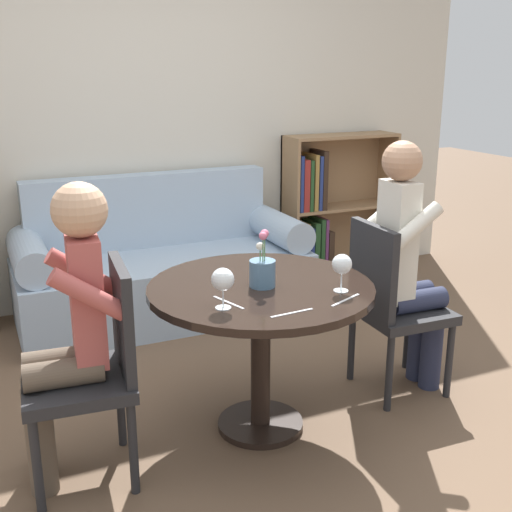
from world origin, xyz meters
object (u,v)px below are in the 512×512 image
at_px(couch, 162,270).
at_px(wine_glass_left, 223,281).
at_px(chair_left, 95,364).
at_px(flower_vase, 263,270).
at_px(bookshelf_right, 323,213).
at_px(person_left, 69,327).
at_px(chair_right, 391,301).
at_px(wine_glass_right, 342,265).
at_px(person_right, 408,265).

height_order(couch, wine_glass_left, couch).
height_order(chair_left, flower_vase, flower_vase).
distance_m(bookshelf_right, person_left, 2.91).
relative_size(chair_left, chair_right, 1.00).
xyz_separation_m(chair_left, wine_glass_left, (0.49, -0.15, 0.33)).
height_order(couch, wine_glass_right, couch).
bearing_deg(chair_right, bookshelf_right, -17.89).
height_order(person_left, flower_vase, person_left).
bearing_deg(person_right, chair_right, 88.56).
bearing_deg(wine_glass_left, wine_glass_right, -2.41).
height_order(chair_left, person_left, person_left).
xyz_separation_m(couch, wine_glass_left, (-0.25, -1.76, 0.51)).
bearing_deg(chair_left, person_left, -93.51).
bearing_deg(flower_vase, person_right, 4.41).
relative_size(wine_glass_right, flower_vase, 0.64).
bearing_deg(wine_glass_right, chair_right, 29.71).
xyz_separation_m(chair_right, person_right, (0.09, -0.01, 0.18)).
distance_m(chair_left, person_left, 0.19).
bearing_deg(person_right, chair_left, 95.43).
relative_size(couch, flower_vase, 7.37).
bearing_deg(wine_glass_right, flower_vase, 144.72).
relative_size(person_right, wine_glass_left, 7.74).
bearing_deg(couch, bookshelf_right, 10.78).
bearing_deg(bookshelf_right, couch, -169.22).
distance_m(couch, chair_left, 1.79).
bearing_deg(chair_left, chair_right, 98.89).
height_order(person_right, wine_glass_right, person_right).
relative_size(couch, person_right, 1.46).
bearing_deg(person_left, flower_vase, 96.13).
distance_m(person_left, wine_glass_right, 1.14).
bearing_deg(wine_glass_right, person_right, 25.16).
height_order(bookshelf_right, chair_right, bookshelf_right).
bearing_deg(person_left, couch, 157.77).
xyz_separation_m(couch, person_right, (0.83, -1.53, 0.37)).
relative_size(couch, person_left, 1.54).
height_order(person_right, flower_vase, person_right).
bearing_deg(person_left, bookshelf_right, 135.20).
distance_m(bookshelf_right, person_right, 1.88).
distance_m(chair_left, wine_glass_left, 0.61).
height_order(chair_right, wine_glass_left, chair_right).
bearing_deg(wine_glass_right, couch, 98.91).
xyz_separation_m(couch, person_left, (-0.83, -1.60, 0.35)).
height_order(bookshelf_right, flower_vase, bookshelf_right).
height_order(person_left, wine_glass_right, person_left).
distance_m(chair_left, chair_right, 1.49).
distance_m(couch, person_left, 1.84).
relative_size(bookshelf_right, person_right, 0.87).
height_order(wine_glass_left, wine_glass_right, wine_glass_left).
height_order(bookshelf_right, chair_left, bookshelf_right).
bearing_deg(person_right, bookshelf_right, -15.31).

